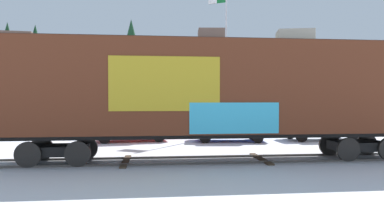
{
  "coord_description": "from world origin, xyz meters",
  "views": [
    {
      "loc": [
        -0.24,
        -13.25,
        2.38
      ],
      "look_at": [
        0.4,
        1.59,
        2.03
      ],
      "focal_mm": 31.79,
      "sensor_mm": 36.0,
      "label": 1
    }
  ],
  "objects": [
    {
      "name": "parked_car_silver",
      "position": [
        8.28,
        6.58,
        0.87
      ],
      "size": [
        4.72,
        2.16,
        1.78
      ],
      "color": "#B7BABF",
      "rests_on": "ground_plane"
    },
    {
      "name": "flagpole",
      "position": [
        2.93,
        9.98,
        6.21
      ],
      "size": [
        1.27,
        0.64,
        10.1
      ],
      "color": "silver",
      "rests_on": "ground_plane"
    },
    {
      "name": "parked_car_blue",
      "position": [
        2.76,
        6.25,
        0.86
      ],
      "size": [
        4.35,
        2.16,
        1.7
      ],
      "color": "navy",
      "rests_on": "ground_plane"
    },
    {
      "name": "hillside",
      "position": [
        -0.01,
        58.52,
        6.18
      ],
      "size": [
        111.03,
        29.56,
        16.7
      ],
      "color": "gray",
      "rests_on": "ground_plane"
    },
    {
      "name": "freight_car",
      "position": [
        1.25,
        -0.0,
        2.78
      ],
      "size": [
        17.52,
        3.84,
        4.81
      ],
      "color": "#5B2B19",
      "rests_on": "ground_plane"
    },
    {
      "name": "track",
      "position": [
        1.09,
        -0.01,
        0.04
      ],
      "size": [
        59.98,
        5.27,
        0.08
      ],
      "color": "#4C4742",
      "rests_on": "ground_plane"
    },
    {
      "name": "ground_plane",
      "position": [
        0.0,
        0.0,
        0.0
      ],
      "size": [
        260.0,
        260.0,
        0.0
      ],
      "primitive_type": "plane",
      "color": "silver"
    },
    {
      "name": "parked_car_red",
      "position": [
        -2.94,
        6.53,
        0.89
      ],
      "size": [
        4.65,
        2.65,
        1.81
      ],
      "color": "#B21E1E",
      "rests_on": "ground_plane"
    }
  ]
}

